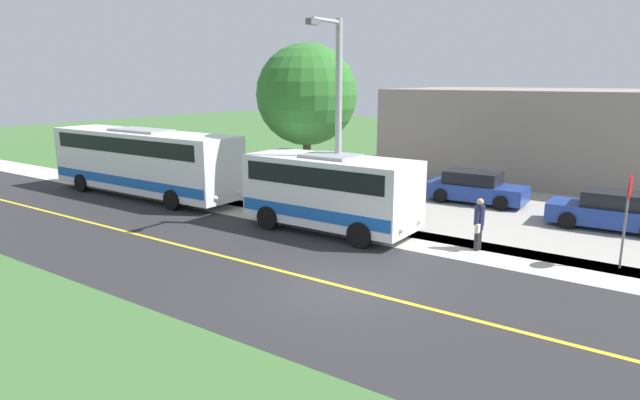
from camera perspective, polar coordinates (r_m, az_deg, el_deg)
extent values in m
plane|color=#3D6633|center=(15.29, 2.12, -8.97)|extent=(120.00, 120.00, 0.00)
cube|color=#28282B|center=(15.28, 2.12, -8.96)|extent=(8.00, 100.00, 0.01)
cube|color=#B2ADA3|center=(19.62, 10.43, -4.24)|extent=(2.40, 100.00, 0.01)
cube|color=#9E9991|center=(25.43, 23.48, -1.22)|extent=(14.00, 36.00, 0.01)
cube|color=gold|center=(15.28, 2.12, -8.94)|extent=(0.16, 100.00, 0.00)
cube|color=white|center=(20.29, 1.11, 1.06)|extent=(2.50, 6.51, 2.42)
cube|color=blue|center=(20.43, 1.10, -0.75)|extent=(2.54, 6.38, 0.44)
cube|color=black|center=(20.17, 1.12, 2.90)|extent=(2.54, 5.86, 0.70)
cube|color=gray|center=(20.07, 1.13, 4.62)|extent=(1.50, 1.95, 0.12)
cylinder|color=black|center=(20.59, 7.72, -2.05)|extent=(0.25, 0.90, 0.90)
cylinder|color=black|center=(18.48, 4.13, -3.67)|extent=(0.25, 0.90, 0.90)
cylinder|color=black|center=(22.66, -1.37, -0.59)|extent=(0.25, 0.90, 0.90)
cylinder|color=black|center=(20.76, -5.47, -1.87)|extent=(0.25, 0.90, 0.90)
sphere|color=#F2EACC|center=(19.51, 10.25, -2.21)|extent=(0.20, 0.20, 0.20)
sphere|color=#F2EACC|center=(18.31, 8.43, -3.12)|extent=(0.20, 0.20, 0.20)
cube|color=white|center=(27.73, -17.95, 3.95)|extent=(2.46, 11.07, 2.78)
cube|color=blue|center=(27.86, -17.83, 2.24)|extent=(2.50, 10.85, 0.44)
cube|color=black|center=(27.63, -18.06, 5.66)|extent=(2.50, 9.96, 0.70)
cube|color=gray|center=(27.57, -18.15, 6.92)|extent=(1.48, 3.32, 0.12)
cylinder|color=black|center=(26.15, -11.04, 0.97)|extent=(0.25, 0.90, 0.90)
cylinder|color=black|center=(24.55, -15.16, 0.00)|extent=(0.25, 0.90, 0.90)
cylinder|color=black|center=(31.39, -19.81, 2.37)|extent=(0.25, 0.90, 0.90)
cylinder|color=black|center=(30.07, -23.62, 1.64)|extent=(0.25, 0.90, 0.90)
sphere|color=#F2EACC|center=(24.25, -8.51, 0.76)|extent=(0.20, 0.20, 0.20)
sphere|color=#F2EACC|center=(23.31, -10.79, 0.19)|extent=(0.20, 0.20, 0.20)
cylinder|color=#262628|center=(19.09, 16.25, -3.70)|extent=(0.18, 0.18, 0.85)
cylinder|color=#262628|center=(18.91, 16.05, -3.84)|extent=(0.18, 0.18, 0.85)
cylinder|color=#1E2347|center=(18.80, 16.29, -1.54)|extent=(0.34, 0.34, 0.67)
sphere|color=tan|center=(18.70, 16.37, -0.19)|extent=(0.23, 0.23, 0.23)
cylinder|color=#1E2347|center=(18.96, 16.48, -1.33)|extent=(0.28, 0.10, 0.61)
cube|color=beige|center=(19.12, 16.61, -2.53)|extent=(0.20, 0.12, 0.28)
cylinder|color=#1E2347|center=(18.63, 16.11, -1.55)|extent=(0.28, 0.10, 0.61)
cube|color=beige|center=(18.64, 16.10, -2.88)|extent=(0.20, 0.12, 0.28)
cylinder|color=slate|center=(18.68, 29.10, -3.03)|extent=(0.07, 0.07, 2.20)
cylinder|color=red|center=(18.39, 29.63, 1.17)|extent=(0.76, 0.03, 0.76)
cylinder|color=#9E9EA3|center=(20.31, 1.94, 7.59)|extent=(0.24, 0.24, 7.69)
cylinder|color=#9E9EA3|center=(19.66, 0.68, 18.21)|extent=(1.60, 0.14, 0.14)
cube|color=#59595B|center=(19.00, -0.76, 18.10)|extent=(0.50, 0.24, 0.20)
cube|color=navy|center=(26.11, 15.97, 0.87)|extent=(1.92, 4.45, 0.70)
cube|color=black|center=(26.05, 15.64, 2.29)|extent=(1.60, 2.46, 0.57)
cylinder|color=black|center=(26.64, 19.33, 0.41)|extent=(0.24, 0.65, 0.64)
cylinder|color=black|center=(24.94, 18.29, -0.31)|extent=(0.24, 0.65, 0.64)
cylinder|color=black|center=(27.41, 13.81, 1.09)|extent=(0.24, 0.65, 0.64)
cylinder|color=black|center=(25.75, 12.45, 0.43)|extent=(0.24, 0.65, 0.64)
cube|color=navy|center=(23.50, 27.99, -1.41)|extent=(1.99, 4.48, 0.70)
cube|color=black|center=(23.36, 28.64, 0.05)|extent=(1.64, 2.49, 0.57)
cylinder|color=black|center=(22.80, 24.34, -1.98)|extent=(0.25, 0.65, 0.64)
cylinder|color=black|center=(24.54, 24.97, -1.06)|extent=(0.25, 0.65, 0.64)
cylinder|color=brown|center=(24.37, -1.37, 3.20)|extent=(0.36, 0.36, 3.28)
sphere|color=#2D6B28|center=(24.06, -1.41, 10.93)|extent=(4.37, 4.37, 4.37)
cube|color=gray|center=(33.89, 26.25, 6.03)|extent=(10.00, 21.19, 4.99)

